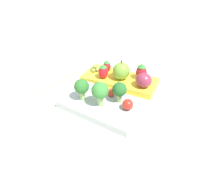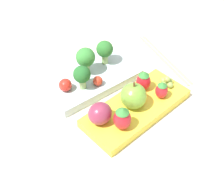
{
  "view_description": "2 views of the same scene",
  "coord_description": "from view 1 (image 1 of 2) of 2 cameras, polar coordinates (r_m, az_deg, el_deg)",
  "views": [
    {
      "loc": [
        -0.22,
        0.41,
        0.33
      ],
      "look_at": [
        -0.01,
        0.01,
        0.03
      ],
      "focal_mm": 32.0,
      "sensor_mm": 36.0,
      "label": 1
    },
    {
      "loc": [
        -0.32,
        -0.35,
        0.47
      ],
      "look_at": [
        -0.01,
        0.01,
        0.03
      ],
      "focal_mm": 50.0,
      "sensor_mm": 36.0,
      "label": 2
    }
  ],
  "objects": [
    {
      "name": "broccoli_floret_1",
      "position": [
        0.5,
        -8.66,
        -0.45
      ],
      "size": [
        0.04,
        0.04,
        0.06
      ],
      "color": "#93B770",
      "rests_on": "bento_box_savoury"
    },
    {
      "name": "cherry_tomato_1",
      "position": [
        0.52,
        -0.21,
        -1.94
      ],
      "size": [
        0.02,
        0.02,
        0.02
      ],
      "color": "red",
      "rests_on": "bento_box_savoury"
    },
    {
      "name": "strawberry_0",
      "position": [
        0.63,
        -1.48,
        5.59
      ],
      "size": [
        0.03,
        0.03,
        0.04
      ],
      "color": "red",
      "rests_on": "bento_box_fruit"
    },
    {
      "name": "strawberry_2",
      "position": [
        0.6,
        8.38,
        3.97
      ],
      "size": [
        0.03,
        0.03,
        0.05
      ],
      "color": "red",
      "rests_on": "bento_box_fruit"
    },
    {
      "name": "apple",
      "position": [
        0.59,
        2.66,
        4.18
      ],
      "size": [
        0.05,
        0.05,
        0.06
      ],
      "color": "#70A838",
      "rests_on": "bento_box_fruit"
    },
    {
      "name": "broccoli_floret_2",
      "position": [
        0.48,
        -3.45,
        -1.7
      ],
      "size": [
        0.04,
        0.04,
        0.06
      ],
      "color": "#93B770",
      "rests_on": "bento_box_savoury"
    },
    {
      "name": "cherry_tomato_0",
      "position": [
        0.48,
        4.52,
        -5.43
      ],
      "size": [
        0.03,
        0.03,
        0.03
      ],
      "color": "red",
      "rests_on": "bento_box_savoury"
    },
    {
      "name": "broccoli_floret_0",
      "position": [
        0.49,
        2.16,
        -1.3
      ],
      "size": [
        0.04,
        0.04,
        0.05
      ],
      "color": "#93B770",
      "rests_on": "bento_box_savoury"
    },
    {
      "name": "bento_box_savoury",
      "position": [
        0.52,
        -2.83,
        -5.54
      ],
      "size": [
        0.21,
        0.13,
        0.02
      ],
      "color": "silver",
      "rests_on": "ground_plane"
    },
    {
      "name": "chopsticks_pair",
      "position": [
        0.65,
        -14.67,
        1.51
      ],
      "size": [
        0.07,
        0.21,
        0.01
      ],
      "color": "tan",
      "rests_on": "ground_plane"
    },
    {
      "name": "strawberry_1",
      "position": [
        0.6,
        -2.53,
        4.03
      ],
      "size": [
        0.03,
        0.03,
        0.05
      ],
      "color": "red",
      "rests_on": "bento_box_fruit"
    },
    {
      "name": "grape_cluster",
      "position": [
        0.64,
        -4.88,
        4.85
      ],
      "size": [
        0.03,
        0.03,
        0.02
      ],
      "color": "#8EA84C",
      "rests_on": "bento_box_fruit"
    },
    {
      "name": "ground_plane",
      "position": [
        0.58,
        -0.44,
        -1.93
      ],
      "size": [
        4.0,
        4.0,
        0.0
      ],
      "primitive_type": "plane",
      "color": "beige"
    },
    {
      "name": "plum",
      "position": [
        0.56,
        9.06,
        1.51
      ],
      "size": [
        0.05,
        0.04,
        0.04
      ],
      "color": "#892D47",
      "rests_on": "bento_box_fruit"
    },
    {
      "name": "bento_box_fruit",
      "position": [
        0.61,
        2.36,
        1.56
      ],
      "size": [
        0.23,
        0.11,
        0.02
      ],
      "color": "yellow",
      "rests_on": "ground_plane"
    }
  ]
}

